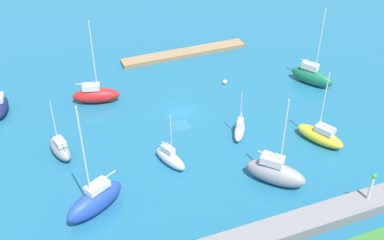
% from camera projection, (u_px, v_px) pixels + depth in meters
% --- Properties ---
extents(water, '(160.00, 160.00, 0.00)m').
position_uv_depth(water, '(181.00, 112.00, 70.59)').
color(water, '#1E668C').
rests_on(water, ground).
extents(pier_dock, '(22.91, 2.71, 0.74)m').
position_uv_depth(pier_dock, '(184.00, 53.00, 85.22)').
color(pier_dock, '#997A56').
rests_on(pier_dock, ground).
extents(breakwater, '(59.43, 3.05, 1.47)m').
position_uv_depth(breakwater, '(265.00, 235.00, 50.29)').
color(breakwater, gray).
rests_on(breakwater, ground).
extents(harbor_beacon, '(0.56, 0.56, 3.73)m').
position_uv_depth(harbor_beacon, '(372.00, 185.00, 52.47)').
color(harbor_beacon, silver).
rests_on(harbor_beacon, breakwater).
extents(sailboat_white_east_end, '(3.67, 4.69, 7.20)m').
position_uv_depth(sailboat_white_east_end, '(240.00, 130.00, 65.41)').
color(sailboat_white_east_end, white).
rests_on(sailboat_white_east_end, water).
extents(sailboat_gray_far_south, '(3.16, 5.67, 8.27)m').
position_uv_depth(sailboat_gray_far_south, '(60.00, 148.00, 61.72)').
color(sailboat_gray_far_south, gray).
rests_on(sailboat_gray_far_south, water).
extents(sailboat_blue_center_basin, '(7.89, 5.74, 14.57)m').
position_uv_depth(sailboat_blue_center_basin, '(95.00, 200.00, 53.28)').
color(sailboat_blue_center_basin, '#2347B2').
rests_on(sailboat_blue_center_basin, water).
extents(sailboat_green_lone_south, '(5.42, 7.19, 12.98)m').
position_uv_depth(sailboat_green_lone_south, '(312.00, 76.00, 76.38)').
color(sailboat_green_lone_south, '#19724C').
rests_on(sailboat_green_lone_south, water).
extents(sailboat_navy_near_pier, '(2.93, 6.07, 9.58)m').
position_uv_depth(sailboat_navy_near_pier, '(0.00, 106.00, 69.98)').
color(sailboat_navy_near_pier, '#141E4C').
rests_on(sailboat_navy_near_pier, water).
extents(sailboat_yellow_mid_basin, '(5.09, 7.17, 10.74)m').
position_uv_depth(sailboat_yellow_mid_basin, '(320.00, 135.00, 63.98)').
color(sailboat_yellow_mid_basin, yellow).
rests_on(sailboat_yellow_mid_basin, water).
extents(sailboat_red_west_end, '(7.48, 4.21, 13.34)m').
position_uv_depth(sailboat_red_west_end, '(96.00, 95.00, 72.01)').
color(sailboat_red_west_end, red).
rests_on(sailboat_red_west_end, water).
extents(sailboat_white_by_breakwater, '(3.32, 5.36, 7.77)m').
position_uv_depth(sailboat_white_by_breakwater, '(170.00, 158.00, 60.18)').
color(sailboat_white_by_breakwater, white).
rests_on(sailboat_white_by_breakwater, water).
extents(sailboat_gray_inner_mooring, '(6.96, 7.27, 12.15)m').
position_uv_depth(sailboat_gray_inner_mooring, '(275.00, 172.00, 57.26)').
color(sailboat_gray_inner_mooring, gray).
rests_on(sailboat_gray_inner_mooring, water).
extents(mooring_buoy_white, '(0.74, 0.74, 0.74)m').
position_uv_depth(mooring_buoy_white, '(225.00, 82.00, 76.98)').
color(mooring_buoy_white, white).
rests_on(mooring_buoy_white, water).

